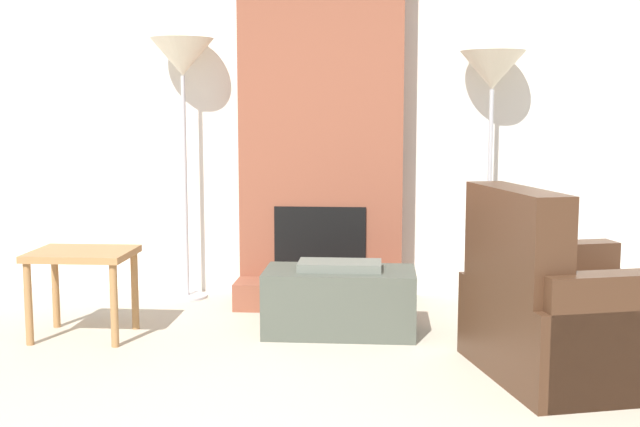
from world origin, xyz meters
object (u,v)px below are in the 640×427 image
object	(u,v)px
floor_lamp_left	(183,67)
ottoman	(340,300)
armchair	(566,318)
floor_lamp_right	(492,80)
side_table	(82,265)

from	to	relation	value
floor_lamp_left	ottoman	bearing A→B (deg)	-36.35
ottoman	floor_lamp_left	xyz separation A→B (m)	(-1.14, 0.84, 1.42)
armchair	floor_lamp_right	xyz separation A→B (m)	(-0.19, 1.53, 1.24)
ottoman	side_table	bearing A→B (deg)	-172.60
floor_lamp_right	ottoman	bearing A→B (deg)	-139.48
ottoman	floor_lamp_left	distance (m)	2.01
armchair	floor_lamp_right	world-z (taller)	floor_lamp_right
ottoman	armchair	bearing A→B (deg)	-30.49
floor_lamp_right	floor_lamp_left	bearing A→B (deg)	180.00
side_table	floor_lamp_right	bearing A→B (deg)	22.58
armchair	floor_lamp_left	size ratio (longest dim) A/B	0.65
floor_lamp_right	side_table	bearing A→B (deg)	-157.42
armchair	side_table	distance (m)	2.72
side_table	floor_lamp_left	size ratio (longest dim) A/B	0.32
floor_lamp_left	floor_lamp_right	distance (m)	2.12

